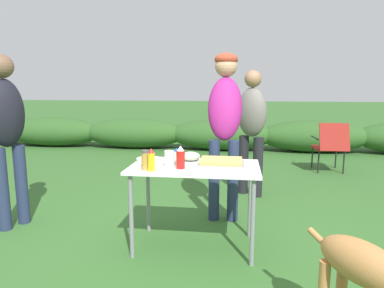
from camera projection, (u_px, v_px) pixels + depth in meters
ground_plane at (195, 246)px, 3.06m from camera, size 60.00×60.00×0.00m
shrub_hedge at (221, 134)px, 7.65m from camera, size 14.40×0.90×0.69m
folding_table at (195, 174)px, 2.95m from camera, size 1.10×0.64×0.74m
food_tray at (221, 162)px, 2.94m from camera, size 0.40×0.30×0.06m
plate_stack at (148, 160)px, 3.03m from camera, size 0.21×0.21×0.04m
mixing_bowl at (190, 156)px, 3.13m from camera, size 0.18×0.18×0.08m
paper_cup_stack at (169, 159)px, 2.86m from camera, size 0.08×0.08×0.14m
mayo_bottle at (177, 156)px, 2.98m from camera, size 0.07×0.07×0.14m
mustard_bottle at (151, 160)px, 2.73m from camera, size 0.06×0.06×0.19m
ketchup_bottle at (181, 158)px, 2.82m from camera, size 0.07×0.07×0.19m
spice_jar at (145, 160)px, 2.77m from camera, size 0.06×0.06×0.16m
standing_person_in_olive_jacket at (225, 114)px, 3.60m from camera, size 0.36×0.51×1.76m
standing_person_with_beanie at (6, 126)px, 3.33m from camera, size 0.39×0.45×1.71m
standing_person_in_gray_fleece at (252, 122)px, 4.36m from camera, size 0.49×0.46×1.61m
dog at (369, 274)px, 1.72m from camera, size 0.51×0.69×0.69m
camp_chair_green_behind_table at (331, 144)px, 5.61m from camera, size 0.50×0.61×0.83m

